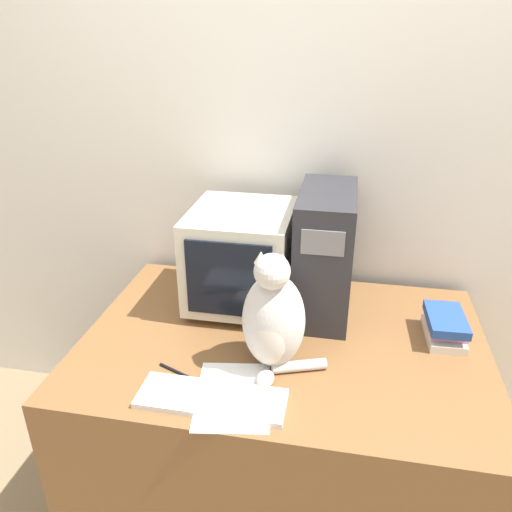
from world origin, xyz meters
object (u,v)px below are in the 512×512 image
Objects in this scene: pen at (180,373)px; crt_monitor at (241,256)px; cat at (273,319)px; book_stack at (445,326)px; computer_tower at (325,252)px; keyboard at (212,398)px.

crt_monitor is at bearing 78.47° from pen.
cat reaches higher than book_stack.
cat reaches higher than pen.
computer_tower is 0.40m from cat.
keyboard is 0.83m from book_stack.
cat is at bearing 54.04° from keyboard.
crt_monitor is at bearing 171.48° from book_stack.
cat is (0.14, 0.20, 0.16)m from keyboard.
cat is (-0.13, -0.37, -0.06)m from computer_tower.
pen is at bearing -156.63° from book_stack.
crt_monitor reaches higher than pen.
pen is (-0.82, -0.35, -0.04)m from book_stack.
crt_monitor is 0.96× the size of keyboard.
computer_tower is at bearing 164.05° from book_stack.
crt_monitor is at bearing 119.59° from cat.
pen is (-0.40, -0.47, -0.22)m from computer_tower.
keyboard is 2.82× the size of pen.
cat is 0.33m from pen.
crt_monitor is 0.40m from cat.
keyboard is 0.16m from pen.
book_stack reaches higher than keyboard.
crt_monitor is 0.51m from pen.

